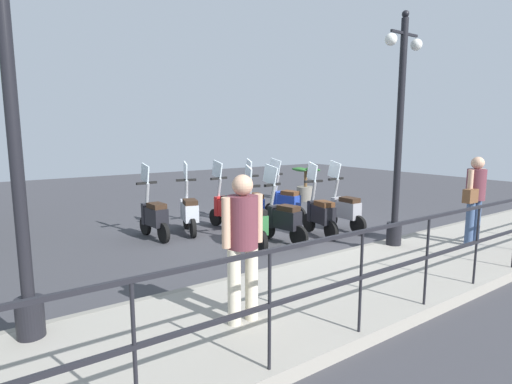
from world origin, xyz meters
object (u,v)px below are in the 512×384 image
(scooter_far_0, at_px, (285,202))
(scooter_far_4, at_px, (154,216))
(scooter_near_3, at_px, (254,222))
(scooter_far_1, at_px, (254,204))
(lamp_post_near, at_px, (399,146))
(scooter_near_0, at_px, (344,209))
(pedestrian_distant, at_px, (243,237))
(potted_palm, at_px, (305,187))
(pedestrian_with_bag, at_px, (475,194))
(scooter_far_3, at_px, (189,211))
(scooter_near_2, at_px, (283,218))
(scooter_far_2, at_px, (227,208))
(scooter_near_1, at_px, (320,213))
(lamp_post_far, at_px, (14,131))

(scooter_far_0, xyz_separation_m, scooter_far_4, (0.22, 3.26, 0.00))
(scooter_near_3, height_order, scooter_far_1, same)
(lamp_post_near, height_order, scooter_near_0, lamp_post_near)
(pedestrian_distant, distance_m, potted_palm, 8.76)
(lamp_post_near, height_order, pedestrian_distant, lamp_post_near)
(pedestrian_with_bag, distance_m, pedestrian_distant, 5.02)
(scooter_far_1, height_order, scooter_far_3, same)
(scooter_near_0, bearing_deg, potted_palm, -29.75)
(pedestrian_distant, bearing_deg, scooter_far_0, 136.49)
(scooter_near_2, xyz_separation_m, scooter_far_2, (1.60, 0.34, 0.00))
(scooter_near_0, height_order, scooter_near_1, same)
(pedestrian_with_bag, distance_m, scooter_far_3, 5.56)
(potted_palm, bearing_deg, scooter_near_3, 127.93)
(scooter_near_3, distance_m, scooter_far_0, 2.37)
(pedestrian_distant, relative_size, scooter_near_0, 1.03)
(scooter_near_2, relative_size, scooter_far_0, 1.00)
(pedestrian_with_bag, relative_size, potted_palm, 1.50)
(scooter_near_1, height_order, scooter_near_2, same)
(pedestrian_distant, bearing_deg, scooter_near_0, 120.84)
(scooter_near_1, distance_m, scooter_near_2, 0.96)
(pedestrian_with_bag, relative_size, scooter_far_1, 1.03)
(potted_palm, distance_m, scooter_near_3, 5.46)
(scooter_far_0, distance_m, scooter_far_1, 0.87)
(lamp_post_far, bearing_deg, scooter_far_0, -61.38)
(lamp_post_far, relative_size, scooter_far_0, 2.96)
(lamp_post_far, bearing_deg, lamp_post_near, -90.00)
(scooter_near_3, relative_size, scooter_far_3, 1.00)
(scooter_near_2, height_order, scooter_far_2, same)
(pedestrian_distant, distance_m, scooter_far_0, 5.70)
(scooter_near_1, relative_size, scooter_far_0, 1.00)
(scooter_near_2, bearing_deg, scooter_far_3, 23.28)
(lamp_post_far, xyz_separation_m, scooter_far_4, (3.39, -2.55, -1.69))
(lamp_post_far, xyz_separation_m, scooter_far_3, (3.41, -3.35, -1.69))
(pedestrian_distant, xyz_separation_m, potted_palm, (6.04, -6.31, -0.63))
(potted_palm, height_order, scooter_near_1, scooter_near_1)
(scooter_near_0, distance_m, scooter_near_3, 2.37)
(lamp_post_near, distance_m, scooter_far_2, 3.91)
(pedestrian_distant, bearing_deg, scooter_near_3, 143.36)
(lamp_post_near, xyz_separation_m, potted_palm, (5.11, -2.45, -1.48))
(potted_palm, xyz_separation_m, scooter_near_1, (-3.48, 2.71, 0.04))
(potted_palm, bearing_deg, lamp_post_near, 154.43)
(scooter_far_0, bearing_deg, lamp_post_far, 104.42)
(scooter_far_2, bearing_deg, scooter_near_2, -175.04)
(scooter_far_2, distance_m, scooter_far_3, 0.87)
(scooter_far_3, bearing_deg, scooter_near_3, -145.90)
(scooter_near_2, height_order, scooter_near_3, same)
(scooter_near_0, distance_m, scooter_far_3, 3.41)
(pedestrian_distant, xyz_separation_m, scooter_far_2, (4.21, -2.30, -0.60))
(scooter_near_2, bearing_deg, scooter_near_1, -104.69)
(lamp_post_near, relative_size, scooter_near_0, 2.62)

